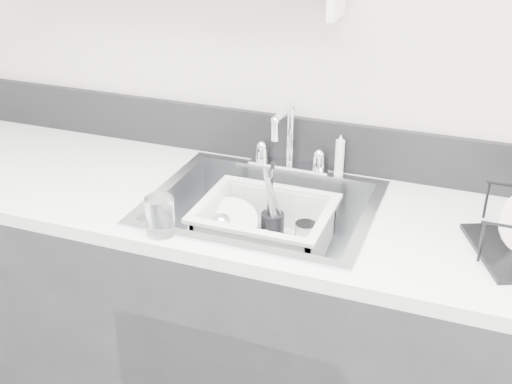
% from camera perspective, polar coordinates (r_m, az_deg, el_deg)
% --- Properties ---
extents(counter_run, '(3.20, 0.62, 0.92)m').
position_cam_1_polar(counter_run, '(2.09, 0.49, -12.23)').
color(counter_run, '#252528').
rests_on(counter_run, ground).
extents(backsplash, '(3.20, 0.02, 0.16)m').
position_cam_1_polar(backsplash, '(2.06, 3.42, 4.57)').
color(backsplash, black).
rests_on(backsplash, counter_run).
extents(sink, '(0.64, 0.52, 0.20)m').
position_cam_1_polar(sink, '(1.88, 0.54, -3.44)').
color(sink, silver).
rests_on(sink, counter_run).
extents(faucet, '(0.26, 0.18, 0.23)m').
position_cam_1_polar(faucet, '(2.02, 2.96, 3.53)').
color(faucet, silver).
rests_on(faucet, counter_run).
extents(side_sprayer, '(0.03, 0.03, 0.14)m').
position_cam_1_polar(side_sprayer, '(1.99, 7.44, 3.22)').
color(side_sprayer, silver).
rests_on(side_sprayer, counter_run).
extents(wash_tub, '(0.40, 0.33, 0.15)m').
position_cam_1_polar(wash_tub, '(1.90, 0.80, -3.31)').
color(wash_tub, silver).
rests_on(wash_tub, sink).
extents(plate_stack, '(0.26, 0.25, 0.10)m').
position_cam_1_polar(plate_stack, '(1.94, -2.68, -3.72)').
color(plate_stack, white).
rests_on(plate_stack, wash_tub).
extents(utensil_cup, '(0.07, 0.07, 0.24)m').
position_cam_1_polar(utensil_cup, '(1.94, 1.47, -2.83)').
color(utensil_cup, black).
rests_on(utensil_cup, wash_tub).
extents(ladle, '(0.26, 0.21, 0.07)m').
position_cam_1_polar(ladle, '(1.90, -1.94, -4.02)').
color(ladle, silver).
rests_on(ladle, wash_tub).
extents(tumbler_in_tub, '(0.07, 0.07, 0.09)m').
position_cam_1_polar(tumbler_in_tub, '(1.89, 4.40, -4.01)').
color(tumbler_in_tub, white).
rests_on(tumbler_in_tub, wash_tub).
extents(tumbler_counter, '(0.09, 0.09, 0.10)m').
position_cam_1_polar(tumbler_counter, '(1.68, -8.54, -2.13)').
color(tumbler_counter, white).
rests_on(tumbler_counter, counter_run).
extents(bowl_small, '(0.11, 0.11, 0.03)m').
position_cam_1_polar(bowl_small, '(1.80, 2.63, -6.71)').
color(bowl_small, white).
rests_on(bowl_small, wash_tub).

